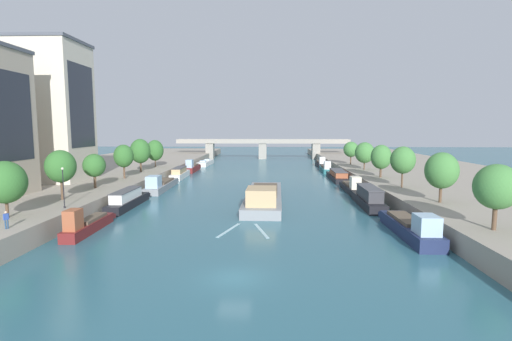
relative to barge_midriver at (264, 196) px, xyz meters
The scene contains 33 objects.
ground_plane 28.51m from the barge_midriver, 93.50° to the right, with size 400.00×400.00×0.00m, color #2D6070.
quay_left 47.31m from the barge_midriver, 145.84° to the left, with size 36.00×170.00×2.15m, color gray.
quay_right 44.47m from the barge_midriver, 36.68° to the left, with size 36.00×170.00×2.15m, color gray.
barge_midriver is the anchor object (origin of this frame).
wake_behind_barge 15.37m from the barge_midriver, 96.79° to the right, with size 5.60×5.95×0.03m.
moored_boat_left_upstream 25.16m from the barge_midriver, 138.41° to the right, with size 1.85×10.21×3.15m.
moored_boat_left_midway 19.70m from the barge_midriver, 169.74° to the right, with size 2.23×12.93×2.58m.
moored_boat_left_far 22.40m from the barge_midriver, 148.44° to the left, with size 3.16×15.78×3.14m.
moored_boat_left_downstream 34.07m from the barge_midriver, 124.82° to the left, with size 2.73×12.57×2.49m.
moored_boat_left_gap_after 45.38m from the barge_midriver, 115.16° to the left, with size 2.18×12.19×3.38m.
moored_boat_left_second 61.22m from the barge_midriver, 107.89° to the left, with size 3.29×14.21×2.33m.
moored_boat_right_downstream 22.94m from the barge_midriver, 47.08° to the right, with size 2.72×13.16×3.14m.
moored_boat_right_end 15.23m from the barge_midriver, ahead, with size 2.85×13.26×2.95m.
moored_boat_right_upstream 18.89m from the barge_midriver, 35.23° to the left, with size 2.37×11.64×3.12m.
moored_boat_right_second 30.80m from the barge_midriver, 59.16° to the left, with size 3.36×15.80×2.17m.
moored_boat_right_midway 44.18m from the barge_midriver, 69.64° to the left, with size 2.44×11.47×3.03m.
moored_boat_right_far 57.84m from the barge_midriver, 73.98° to the left, with size 2.48×12.89×3.01m.
tree_left_nearest 32.45m from the barge_midriver, 143.78° to the right, with size 4.07×4.07×5.82m.
tree_left_far 27.78m from the barge_midriver, 160.21° to the right, with size 3.73×3.73×6.36m.
tree_left_distant 26.22m from the barge_midriver, behind, with size 3.33×3.33×5.23m.
tree_left_by_lamp 28.31m from the barge_midriver, 156.53° to the left, with size 3.50×3.50×6.15m.
tree_left_midway 34.31m from the barge_midriver, 140.46° to the left, with size 4.15×4.15×6.87m.
tree_left_end_of_row 41.10m from the barge_midriver, 129.69° to the left, with size 3.94×3.94×6.34m.
tree_right_nearest 30.79m from the barge_midriver, 46.11° to the right, with size 3.85×3.85×5.95m.
tree_right_midway 24.32m from the barge_midriver, 23.11° to the right, with size 3.92×3.92×6.19m.
tree_right_second 22.13m from the barge_midriver, ahead, with size 3.74×3.74×6.32m.
tree_right_by_lamp 26.35m from the barge_midriver, 33.86° to the left, with size 3.75×3.75×6.05m.
tree_right_distant 35.61m from the barge_midriver, 51.85° to the left, with size 4.21×4.21×6.03m.
tree_right_past_mid 44.80m from the barge_midriver, 61.53° to the left, with size 3.70×3.70×5.73m.
lamppost_left_bank 26.95m from the barge_midriver, 147.85° to the right, with size 0.28×0.28×4.68m.
building_left_middle 41.49m from the barge_midriver, 167.96° to the left, with size 14.97×10.55×23.85m.
bridge_far 81.84m from the barge_midriver, 91.22° to the left, with size 62.81×4.40×7.22m.
person_on_quay 32.68m from the barge_midriver, 134.83° to the right, with size 0.33×0.49×1.62m.
Camera 1 is at (2.64, -27.12, 11.26)m, focal length 26.32 mm.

